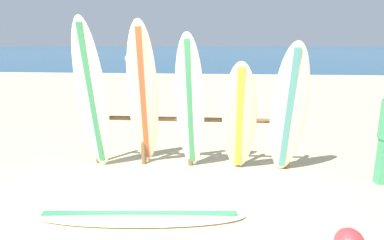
% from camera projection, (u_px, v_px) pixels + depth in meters
% --- Properties ---
extents(ground_plane, '(120.00, 120.00, 0.00)m').
position_uv_depth(ground_plane, '(164.00, 222.00, 4.13)').
color(ground_plane, beige).
extents(ocean_water, '(120.00, 80.00, 0.01)m').
position_uv_depth(ocean_water, '(217.00, 51.00, 60.27)').
color(ocean_water, '#1E5984').
rests_on(ocean_water, ground).
extents(surfboard_rack, '(3.50, 0.09, 1.00)m').
position_uv_depth(surfboard_rack, '(191.00, 132.00, 5.84)').
color(surfboard_rack, brown).
rests_on(surfboard_rack, ground).
extents(surfboard_leaning_far_left, '(0.50, 0.71, 2.57)m').
position_uv_depth(surfboard_leaning_far_left, '(92.00, 98.00, 5.39)').
color(surfboard_leaning_far_left, white).
rests_on(surfboard_leaning_far_left, ground).
extents(surfboard_leaning_left, '(0.65, 1.17, 2.51)m').
position_uv_depth(surfboard_leaning_left, '(143.00, 99.00, 5.42)').
color(surfboard_leaning_left, silver).
rests_on(surfboard_leaning_left, ground).
extents(surfboard_leaning_center_left, '(0.50, 0.81, 2.33)m').
position_uv_depth(surfboard_leaning_center_left, '(190.00, 106.00, 5.37)').
color(surfboard_leaning_center_left, white).
rests_on(surfboard_leaning_center_left, ground).
extents(surfboard_leaning_center, '(0.59, 0.87, 1.92)m').
position_uv_depth(surfboard_leaning_center, '(239.00, 120.00, 5.30)').
color(surfboard_leaning_center, beige).
rests_on(surfboard_leaning_center, ground).
extents(surfboard_leaning_center_right, '(0.57, 0.79, 2.21)m').
position_uv_depth(surfboard_leaning_center_right, '(289.00, 112.00, 5.20)').
color(surfboard_leaning_center_right, silver).
rests_on(surfboard_leaning_center_right, ground).
extents(surfboard_lying_on_sand, '(2.72, 0.79, 0.08)m').
position_uv_depth(surfboard_lying_on_sand, '(140.00, 215.00, 4.22)').
color(surfboard_lying_on_sand, white).
rests_on(surfboard_lying_on_sand, ground).
extents(small_boat_offshore, '(2.12, 2.85, 0.71)m').
position_uv_depth(small_boat_offshore, '(136.00, 56.00, 38.11)').
color(small_boat_offshore, silver).
rests_on(small_boat_offshore, ocean_water).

